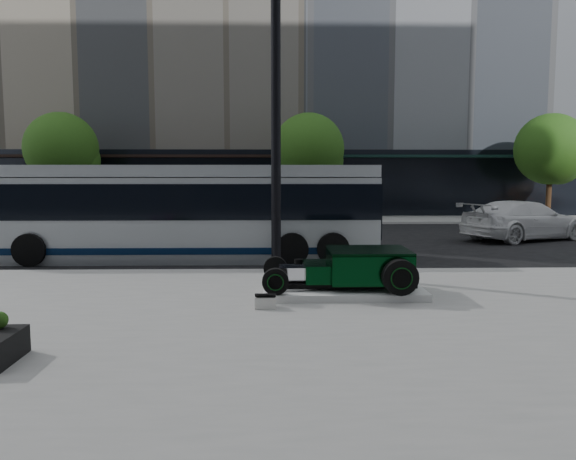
{
  "coord_description": "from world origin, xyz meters",
  "views": [
    {
      "loc": [
        -0.8,
        -16.96,
        2.75
      ],
      "look_at": [
        -0.45,
        -2.26,
        1.2
      ],
      "focal_mm": 35.0,
      "sensor_mm": 36.0,
      "label": 1
    }
  ],
  "objects_px": {
    "lamppost": "(276,121)",
    "white_sedan": "(524,220)",
    "hot_rod": "(358,267)",
    "transit_bus": "(183,212)"
  },
  "relations": [
    {
      "from": "hot_rod",
      "to": "white_sedan",
      "type": "distance_m",
      "value": 13.1
    },
    {
      "from": "hot_rod",
      "to": "lamppost",
      "type": "relative_size",
      "value": 0.38
    },
    {
      "from": "lamppost",
      "to": "hot_rod",
      "type": "bearing_deg",
      "value": -58.81
    },
    {
      "from": "white_sedan",
      "to": "hot_rod",
      "type": "bearing_deg",
      "value": 117.65
    },
    {
      "from": "lamppost",
      "to": "transit_bus",
      "type": "distance_m",
      "value": 4.75
    },
    {
      "from": "lamppost",
      "to": "white_sedan",
      "type": "xyz_separation_m",
      "value": [
        9.93,
        7.33,
        -3.24
      ]
    },
    {
      "from": "lamppost",
      "to": "transit_bus",
      "type": "bearing_deg",
      "value": 136.55
    },
    {
      "from": "lamppost",
      "to": "white_sedan",
      "type": "distance_m",
      "value": 12.76
    },
    {
      "from": "white_sedan",
      "to": "lamppost",
      "type": "bearing_deg",
      "value": 102.69
    },
    {
      "from": "hot_rod",
      "to": "lamppost",
      "type": "distance_m",
      "value": 4.76
    }
  ]
}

